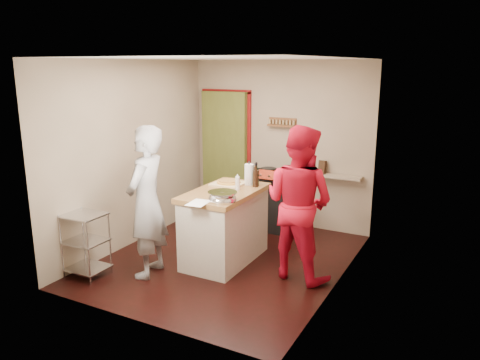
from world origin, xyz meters
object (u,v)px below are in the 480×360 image
object	(u,v)px
stove	(273,201)
person_stripe	(147,202)
island	(225,224)
person_red	(299,203)
wire_shelving	(86,242)

from	to	relation	value
stove	person_stripe	distance (m)	2.38
stove	island	xyz separation A→B (m)	(-0.05, -1.44, 0.05)
stove	person_red	size ratio (longest dim) A/B	0.54
wire_shelving	person_red	size ratio (longest dim) A/B	0.43
person_stripe	person_red	distance (m)	1.82
stove	island	bearing A→B (deg)	-92.06
stove	island	size ratio (longest dim) A/B	0.71
wire_shelving	island	world-z (taller)	island
wire_shelving	person_stripe	xyz separation A→B (m)	(0.65, 0.39, 0.48)
stove	person_red	distance (m)	1.78
wire_shelving	island	xyz separation A→B (m)	(1.28, 1.18, 0.06)
island	person_red	world-z (taller)	person_red
person_red	person_stripe	bearing A→B (deg)	38.82
stove	wire_shelving	world-z (taller)	stove
island	person_red	size ratio (longest dim) A/B	0.77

